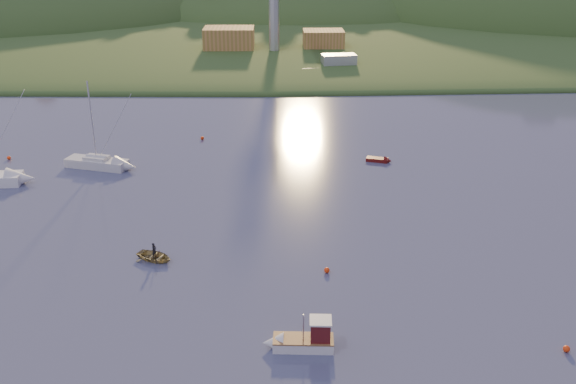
{
  "coord_description": "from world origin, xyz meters",
  "views": [
    {
      "loc": [
        1.94,
        -21.17,
        28.82
      ],
      "look_at": [
        3.24,
        38.92,
        3.35
      ],
      "focal_mm": 40.0,
      "sensor_mm": 36.0,
      "label": 1
    }
  ],
  "objects_px": {
    "red_tender": "(382,160)",
    "sailboat_far": "(97,162)",
    "canoe": "(155,256)",
    "fishing_boat": "(299,340)"
  },
  "relations": [
    {
      "from": "fishing_boat",
      "to": "canoe",
      "type": "xyz_separation_m",
      "value": [
        -12.76,
        13.51,
        -0.36
      ]
    },
    {
      "from": "sailboat_far",
      "to": "canoe",
      "type": "bearing_deg",
      "value": -48.16
    },
    {
      "from": "sailboat_far",
      "to": "red_tender",
      "type": "xyz_separation_m",
      "value": [
        36.42,
        1.24,
        -0.49
      ]
    },
    {
      "from": "sailboat_far",
      "to": "fishing_boat",
      "type": "bearing_deg",
      "value": -40.68
    },
    {
      "from": "fishing_boat",
      "to": "red_tender",
      "type": "relative_size",
      "value": 1.52
    },
    {
      "from": "fishing_boat",
      "to": "sailboat_far",
      "type": "height_order",
      "value": "sailboat_far"
    },
    {
      "from": "sailboat_far",
      "to": "canoe",
      "type": "xyz_separation_m",
      "value": [
        11.38,
        -24.35,
        -0.36
      ]
    },
    {
      "from": "red_tender",
      "to": "sailboat_far",
      "type": "bearing_deg",
      "value": -159.73
    },
    {
      "from": "fishing_boat",
      "to": "canoe",
      "type": "relative_size",
      "value": 1.49
    },
    {
      "from": "fishing_boat",
      "to": "canoe",
      "type": "height_order",
      "value": "fishing_boat"
    }
  ]
}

